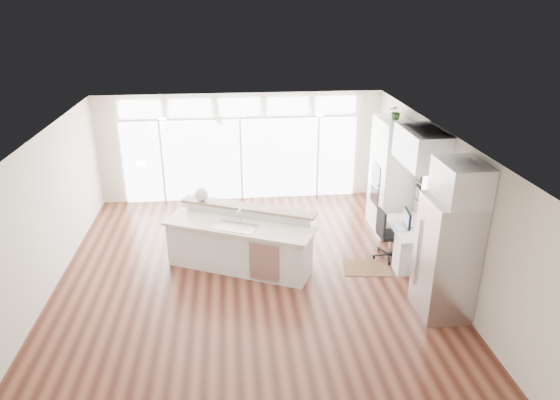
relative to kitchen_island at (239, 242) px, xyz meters
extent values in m
cube|color=#3C1B12|center=(0.16, -0.38, -0.57)|extent=(7.00, 8.00, 0.02)
cube|color=white|center=(0.16, -0.38, 2.14)|extent=(7.00, 8.00, 0.02)
cube|color=beige|center=(0.16, 3.62, 0.79)|extent=(7.00, 0.04, 2.70)
cube|color=beige|center=(0.16, -4.38, 0.79)|extent=(7.00, 0.04, 2.70)
cube|color=beige|center=(-3.34, -0.38, 0.79)|extent=(0.04, 8.00, 2.70)
cube|color=beige|center=(3.66, -0.38, 0.79)|extent=(0.04, 8.00, 2.70)
cube|color=white|center=(0.16, 3.56, 0.49)|extent=(5.80, 0.06, 2.08)
cube|color=white|center=(0.16, 3.56, 1.82)|extent=(5.90, 0.06, 0.40)
cube|color=white|center=(3.62, -0.08, 0.99)|extent=(0.04, 0.85, 0.85)
cube|color=white|center=(-0.34, 2.42, 1.92)|extent=(1.16, 1.16, 0.32)
cube|color=#F1EACD|center=(0.16, -0.18, 2.12)|extent=(3.40, 3.00, 0.02)
cube|color=silver|center=(3.33, 1.42, 0.69)|extent=(0.64, 1.20, 2.50)
cube|color=silver|center=(3.29, -0.08, -0.18)|extent=(0.72, 1.30, 0.76)
cube|color=silver|center=(3.33, -0.08, 1.79)|extent=(0.64, 1.30, 0.64)
cube|color=silver|center=(3.27, -1.73, 0.44)|extent=(0.76, 0.90, 2.00)
cube|color=silver|center=(3.33, -1.73, 1.74)|extent=(0.64, 0.90, 0.60)
cube|color=black|center=(3.62, 0.54, 0.84)|extent=(0.06, 0.22, 0.80)
cube|color=silver|center=(0.00, 0.00, 0.00)|extent=(3.02, 2.15, 1.12)
cube|color=#321F10|center=(2.44, -0.25, -0.56)|extent=(0.97, 0.76, 0.01)
cube|color=black|center=(2.97, 0.11, -0.04)|extent=(0.58, 0.54, 1.04)
sphere|color=silver|center=(-0.69, 0.76, 0.70)|extent=(0.35, 0.35, 0.27)
cube|color=black|center=(3.21, -0.08, 0.38)|extent=(0.11, 0.44, 0.36)
cube|color=white|center=(3.04, -0.08, 0.21)|extent=(0.18, 0.37, 0.02)
imported|color=#2A4F22|center=(3.33, 1.42, 2.07)|extent=(0.31, 0.34, 0.26)
camera|label=1|loc=(-0.08, -8.42, 4.35)|focal=32.00mm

